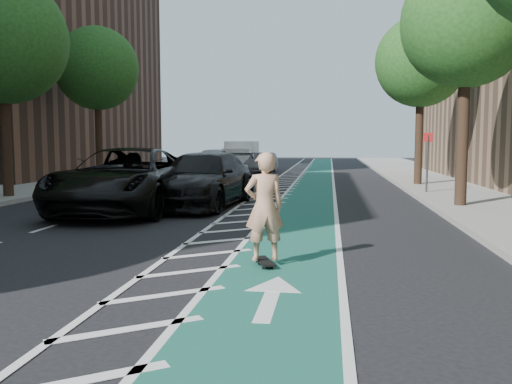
% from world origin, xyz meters
% --- Properties ---
extents(ground, '(120.00, 120.00, 0.00)m').
position_xyz_m(ground, '(0.00, 0.00, 0.00)').
color(ground, black).
rests_on(ground, ground).
extents(bike_lane, '(2.00, 90.00, 0.01)m').
position_xyz_m(bike_lane, '(3.00, 10.00, 0.01)').
color(bike_lane, '#164F42').
rests_on(bike_lane, ground).
extents(buffer_strip, '(1.40, 90.00, 0.01)m').
position_xyz_m(buffer_strip, '(1.50, 10.00, 0.01)').
color(buffer_strip, silver).
rests_on(buffer_strip, ground).
extents(sidewalk_right, '(5.00, 90.00, 0.15)m').
position_xyz_m(sidewalk_right, '(9.50, 10.00, 0.07)').
color(sidewalk_right, gray).
rests_on(sidewalk_right, ground).
extents(curb_right, '(0.12, 90.00, 0.16)m').
position_xyz_m(curb_right, '(7.05, 10.00, 0.08)').
color(curb_right, gray).
rests_on(curb_right, ground).
extents(curb_left, '(0.12, 90.00, 0.16)m').
position_xyz_m(curb_left, '(-7.05, 10.00, 0.08)').
color(curb_left, gray).
rests_on(curb_left, ground).
extents(building_left_far, '(14.00, 22.00, 18.00)m').
position_xyz_m(building_left_far, '(-17.50, 24.00, 9.00)').
color(building_left_far, brown).
rests_on(building_left_far, ground).
extents(tree_r_c, '(4.20, 4.20, 7.90)m').
position_xyz_m(tree_r_c, '(7.90, 8.00, 5.77)').
color(tree_r_c, '#382619').
rests_on(tree_r_c, ground).
extents(tree_r_d, '(4.20, 4.20, 7.90)m').
position_xyz_m(tree_r_d, '(7.90, 16.00, 5.77)').
color(tree_r_d, '#382619').
rests_on(tree_r_d, ground).
extents(tree_l_d, '(4.20, 4.20, 7.90)m').
position_xyz_m(tree_l_d, '(-7.90, 16.00, 5.77)').
color(tree_l_d, '#382619').
rests_on(tree_l_d, ground).
extents(sign_post, '(0.35, 0.08, 2.47)m').
position_xyz_m(sign_post, '(7.60, 12.00, 1.35)').
color(sign_post, '#4C4C4C').
rests_on(sign_post, ground).
extents(skateboard, '(0.47, 0.80, 0.10)m').
position_xyz_m(skateboard, '(2.68, -0.81, 0.08)').
color(skateboard, black).
rests_on(skateboard, ground).
extents(skateboarder, '(0.80, 0.66, 1.88)m').
position_xyz_m(skateboarder, '(2.68, -0.81, 1.04)').
color(skateboarder, tan).
rests_on(skateboarder, skateboard).
extents(suv_near, '(3.45, 7.14, 1.96)m').
position_xyz_m(suv_near, '(-2.40, 5.91, 0.98)').
color(suv_near, black).
rests_on(suv_near, ground).
extents(suv_far, '(3.06, 6.32, 1.77)m').
position_xyz_m(suv_far, '(-0.39, 7.50, 0.89)').
color(suv_far, black).
rests_on(suv_far, ground).
extents(car_silver, '(2.10, 5.05, 1.71)m').
position_xyz_m(car_silver, '(-3.91, 25.21, 0.85)').
color(car_silver, '#9C9DA1').
rests_on(car_silver, ground).
extents(car_grey, '(1.88, 4.25, 1.36)m').
position_xyz_m(car_grey, '(-0.77, 26.41, 0.68)').
color(car_grey, slate).
rests_on(car_grey, ground).
extents(box_truck, '(2.33, 5.06, 2.11)m').
position_xyz_m(box_truck, '(-3.20, 32.47, 0.97)').
color(box_truck, white).
rests_on(box_truck, ground).
extents(barrel_a, '(0.75, 0.75, 1.02)m').
position_xyz_m(barrel_a, '(-2.61, 6.27, 0.48)').
color(barrel_a, '#FF4B0D').
rests_on(barrel_a, ground).
extents(barrel_b, '(0.70, 0.70, 0.95)m').
position_xyz_m(barrel_b, '(-1.96, 9.50, 0.45)').
color(barrel_b, '#EF4B0C').
rests_on(barrel_b, ground).
extents(barrel_c, '(0.70, 0.70, 0.95)m').
position_xyz_m(barrel_c, '(-4.00, 16.03, 0.45)').
color(barrel_c, orange).
rests_on(barrel_c, ground).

